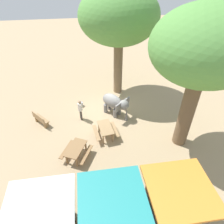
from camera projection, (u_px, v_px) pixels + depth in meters
name	position (u px, v px, depth m)	size (l,w,h in m)	color
ground_plane	(108.00, 112.00, 15.27)	(60.00, 60.00, 0.00)	tan
elephant	(115.00, 103.00, 14.45)	(2.11, 2.17, 1.59)	slate
person_handler	(80.00, 109.00, 14.03)	(0.32, 0.50, 1.62)	#3F3833
shade_tree_main	(205.00, 49.00, 9.17)	(5.29, 4.85, 8.03)	brown
shade_tree_secondary	(119.00, 17.00, 13.95)	(5.74, 5.26, 8.14)	brown
wooden_bench	(40.00, 119.00, 13.88)	(1.22, 1.32, 0.88)	#9E7A51
picnic_table_near	(106.00, 129.00, 12.89)	(1.66, 1.68, 0.78)	#9E7A51
picnic_table_far	(76.00, 150.00, 11.50)	(2.00, 2.01, 0.78)	olive
market_stall_orange	(174.00, 207.00, 8.35)	(2.50, 2.50, 2.52)	#59514C
market_stall_teal	(112.00, 216.00, 8.05)	(2.50, 2.50, 2.52)	#59514C
feed_bucket	(81.00, 104.00, 15.79)	(0.36, 0.36, 0.32)	gray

